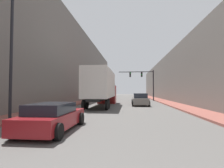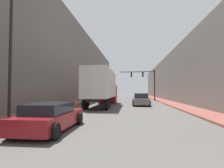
# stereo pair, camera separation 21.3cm
# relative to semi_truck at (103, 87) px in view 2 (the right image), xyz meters

# --- Properties ---
(sidewalk_right) EXTENTS (2.23, 80.00, 0.15)m
(sidewalk_right) POSITION_rel_semi_truck_xyz_m (9.06, 9.74, -2.22)
(sidewalk_right) COLOR brown
(sidewalk_right) RESTS_ON ground
(sidewalk_left) EXTENTS (2.23, 80.00, 0.15)m
(sidewalk_left) POSITION_rel_semi_truck_xyz_m (-4.37, 9.74, -2.22)
(sidewalk_left) COLOR brown
(sidewalk_left) RESTS_ON ground
(building_right) EXTENTS (6.00, 80.00, 8.54)m
(building_right) POSITION_rel_semi_truck_xyz_m (13.18, 9.74, 1.97)
(building_right) COLOR #66605B
(building_right) RESTS_ON ground
(building_left) EXTENTS (6.00, 80.00, 13.60)m
(building_left) POSITION_rel_semi_truck_xyz_m (-8.49, 9.74, 4.50)
(building_left) COLOR #66605B
(building_left) RESTS_ON ground
(semi_truck) EXTENTS (2.54, 11.83, 4.16)m
(semi_truck) POSITION_rel_semi_truck_xyz_m (0.00, 0.00, 0.00)
(semi_truck) COLOR silver
(semi_truck) RESTS_ON ground
(sedan_car) EXTENTS (2.02, 4.36, 1.27)m
(sedan_car) POSITION_rel_semi_truck_xyz_m (-0.30, -13.21, -1.68)
(sedan_car) COLOR maroon
(sedan_car) RESTS_ON ground
(suv_car) EXTENTS (2.09, 4.51, 1.53)m
(suv_car) POSITION_rel_semi_truck_xyz_m (4.63, 1.30, -1.57)
(suv_car) COLOR slate
(suv_car) RESTS_ON ground
(traffic_signal_gantry) EXTENTS (6.54, 0.35, 5.71)m
(traffic_signal_gantry) POSITION_rel_semi_truck_xyz_m (6.17, 12.03, 1.70)
(traffic_signal_gantry) COLOR black
(traffic_signal_gantry) RESTS_ON ground
(street_lamp) EXTENTS (0.44, 0.44, 7.33)m
(street_lamp) POSITION_rel_semi_truck_xyz_m (-3.11, -12.26, 2.36)
(street_lamp) COLOR black
(street_lamp) RESTS_ON ground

